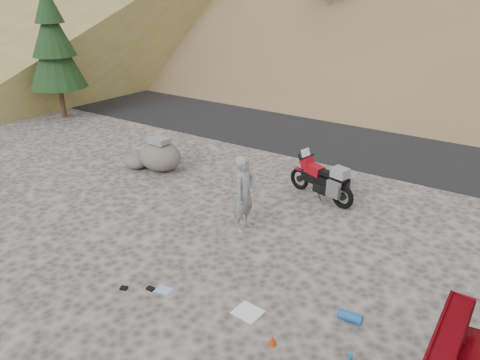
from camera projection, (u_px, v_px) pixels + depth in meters
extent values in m
plane|color=#3D3B38|center=(228.00, 247.00, 10.15)|extent=(140.00, 140.00, 0.00)
cube|color=black|center=(365.00, 134.00, 17.06)|extent=(120.00, 7.00, 0.05)
cube|color=olive|center=(64.00, 14.00, 39.34)|extent=(45.29, 46.00, 24.26)
cylinder|color=#332112|center=(132.00, 2.00, 29.76)|extent=(0.15, 0.15, 1.26)
cylinder|color=#332112|center=(62.00, 98.00, 18.66)|extent=(0.18, 0.18, 1.54)
cone|color=black|center=(55.00, 55.00, 17.95)|extent=(2.20, 2.20, 2.47)
cone|color=black|center=(51.00, 30.00, 17.57)|extent=(1.65, 1.65, 1.93)
cone|color=black|center=(47.00, 3.00, 17.18)|extent=(1.10, 1.10, 1.39)
torus|color=black|center=(299.00, 179.00, 12.67)|extent=(0.62, 0.28, 0.61)
cylinder|color=black|center=(299.00, 179.00, 12.67)|extent=(0.19, 0.11, 0.19)
torus|color=black|center=(342.00, 197.00, 11.68)|extent=(0.66, 0.31, 0.65)
cylinder|color=black|center=(342.00, 197.00, 11.68)|extent=(0.22, 0.13, 0.20)
cylinder|color=black|center=(302.00, 168.00, 12.47)|extent=(0.35, 0.15, 0.75)
cylinder|color=black|center=(307.00, 157.00, 12.24)|extent=(0.20, 0.56, 0.04)
cube|color=black|center=(320.00, 180.00, 12.11)|extent=(1.13, 0.53, 0.28)
cube|color=black|center=(322.00, 187.00, 12.12)|extent=(0.48, 0.38, 0.26)
cube|color=maroon|center=(314.00, 169.00, 12.16)|extent=(0.55, 0.40, 0.29)
cube|color=maroon|center=(307.00, 162.00, 12.28)|extent=(0.36, 0.38, 0.33)
cube|color=silver|center=(306.00, 153.00, 12.23)|extent=(0.18, 0.30, 0.24)
cube|color=black|center=(328.00, 174.00, 11.84)|extent=(0.55, 0.34, 0.11)
cube|color=black|center=(339.00, 179.00, 11.62)|extent=(0.36, 0.25, 0.09)
cube|color=#A8A8AD|center=(333.00, 189.00, 11.52)|extent=(0.39, 0.21, 0.42)
cube|color=#A8A8AD|center=(345.00, 184.00, 11.81)|extent=(0.39, 0.21, 0.42)
cube|color=gray|center=(340.00, 173.00, 11.53)|extent=(0.46, 0.41, 0.24)
cube|color=maroon|center=(300.00, 169.00, 12.55)|extent=(0.30, 0.18, 0.04)
cylinder|color=black|center=(319.00, 195.00, 12.05)|extent=(0.08, 0.19, 0.34)
cylinder|color=#A8A8AD|center=(333.00, 193.00, 11.70)|extent=(0.43, 0.20, 0.12)
imported|color=gray|center=(244.00, 228.00, 10.86)|extent=(0.44, 0.66, 1.80)
ellipsoid|color=#534F47|center=(160.00, 156.00, 13.86)|extent=(1.54, 1.41, 0.85)
cube|color=gray|center=(159.00, 140.00, 13.64)|extent=(0.68, 0.53, 0.18)
ellipsoid|color=#534F47|center=(136.00, 161.00, 14.04)|extent=(0.83, 0.77, 0.43)
cube|color=white|center=(248.00, 312.00, 8.20)|extent=(0.51, 0.47, 0.02)
cylinder|color=#1A559E|center=(350.00, 317.00, 7.99)|extent=(0.42, 0.19, 0.17)
cylinder|color=#1A559E|center=(350.00, 360.00, 7.09)|extent=(0.07, 0.07, 0.19)
cone|color=#BC320C|center=(272.00, 340.00, 7.47)|extent=(0.18, 0.18, 0.18)
cube|color=black|center=(150.00, 289.00, 8.79)|extent=(0.15, 0.10, 0.04)
cube|color=black|center=(124.00, 288.00, 8.80)|extent=(0.16, 0.13, 0.04)
cube|color=#8EA9DC|center=(164.00, 290.00, 8.77)|extent=(0.34, 0.27, 0.01)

